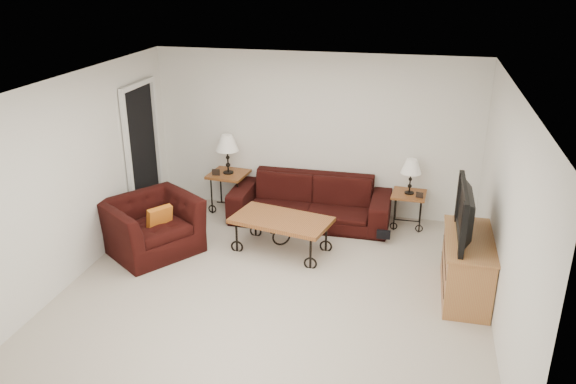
{
  "coord_description": "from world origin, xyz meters",
  "views": [
    {
      "loc": [
        1.53,
        -5.84,
        3.68
      ],
      "look_at": [
        0.0,
        0.7,
        1.0
      ],
      "focal_mm": 35.7,
      "sensor_mm": 36.0,
      "label": 1
    }
  ],
  "objects_px": {
    "sofa": "(310,201)",
    "lamp_right": "(411,176)",
    "side_table_left": "(229,191)",
    "lamp_left": "(228,154)",
    "side_table_right": "(408,210)",
    "tv_stand": "(467,267)",
    "armchair": "(152,226)",
    "backpack": "(384,229)",
    "coffee_table": "(281,235)",
    "television": "(472,213)"
  },
  "relations": [
    {
      "from": "lamp_right",
      "to": "coffee_table",
      "type": "height_order",
      "value": "lamp_right"
    },
    {
      "from": "side_table_left",
      "to": "backpack",
      "type": "height_order",
      "value": "side_table_left"
    },
    {
      "from": "television",
      "to": "lamp_left",
      "type": "bearing_deg",
      "value": -117.0
    },
    {
      "from": "armchair",
      "to": "tv_stand",
      "type": "bearing_deg",
      "value": -57.34
    },
    {
      "from": "side_table_right",
      "to": "lamp_right",
      "type": "relative_size",
      "value": 1.0
    },
    {
      "from": "side_table_left",
      "to": "lamp_right",
      "type": "bearing_deg",
      "value": -0.0
    },
    {
      "from": "lamp_left",
      "to": "tv_stand",
      "type": "bearing_deg",
      "value": -26.87
    },
    {
      "from": "lamp_right",
      "to": "lamp_left",
      "type": "bearing_deg",
      "value": 180.0
    },
    {
      "from": "backpack",
      "to": "television",
      "type": "bearing_deg",
      "value": -71.06
    },
    {
      "from": "side_table_left",
      "to": "backpack",
      "type": "bearing_deg",
      "value": -13.45
    },
    {
      "from": "coffee_table",
      "to": "television",
      "type": "relative_size",
      "value": 1.19
    },
    {
      "from": "backpack",
      "to": "lamp_left",
      "type": "bearing_deg",
      "value": 145.08
    },
    {
      "from": "armchair",
      "to": "sofa",
      "type": "bearing_deg",
      "value": -17.9
    },
    {
      "from": "armchair",
      "to": "tv_stand",
      "type": "height_order",
      "value": "armchair"
    },
    {
      "from": "lamp_left",
      "to": "backpack",
      "type": "height_order",
      "value": "lamp_left"
    },
    {
      "from": "side_table_right",
      "to": "armchair",
      "type": "distance_m",
      "value": 3.73
    },
    {
      "from": "side_table_left",
      "to": "tv_stand",
      "type": "xyz_separation_m",
      "value": [
        3.55,
        -1.8,
        0.06
      ]
    },
    {
      "from": "lamp_left",
      "to": "lamp_right",
      "type": "distance_m",
      "value": 2.81
    },
    {
      "from": "coffee_table",
      "to": "backpack",
      "type": "xyz_separation_m",
      "value": [
        1.35,
        0.61,
        -0.06
      ]
    },
    {
      "from": "tv_stand",
      "to": "lamp_left",
      "type": "bearing_deg",
      "value": 153.13
    },
    {
      "from": "sofa",
      "to": "side_table_right",
      "type": "xyz_separation_m",
      "value": [
        1.46,
        0.18,
        -0.08
      ]
    },
    {
      "from": "sofa",
      "to": "armchair",
      "type": "height_order",
      "value": "armchair"
    },
    {
      "from": "tv_stand",
      "to": "backpack",
      "type": "relative_size",
      "value": 3.26
    },
    {
      "from": "lamp_left",
      "to": "television",
      "type": "distance_m",
      "value": 3.96
    },
    {
      "from": "lamp_left",
      "to": "lamp_right",
      "type": "xyz_separation_m",
      "value": [
        2.81,
        -0.0,
        -0.13
      ]
    },
    {
      "from": "side_table_left",
      "to": "lamp_right",
      "type": "distance_m",
      "value": 2.85
    },
    {
      "from": "armchair",
      "to": "tv_stand",
      "type": "xyz_separation_m",
      "value": [
        4.11,
        -0.19,
        -0.01
      ]
    },
    {
      "from": "sofa",
      "to": "armchair",
      "type": "xyz_separation_m",
      "value": [
        -1.91,
        -1.43,
        0.03
      ]
    },
    {
      "from": "sofa",
      "to": "lamp_right",
      "type": "relative_size",
      "value": 4.51
    },
    {
      "from": "sofa",
      "to": "side_table_left",
      "type": "xyz_separation_m",
      "value": [
        -1.35,
        0.18,
        -0.04
      ]
    },
    {
      "from": "side_table_right",
      "to": "television",
      "type": "relative_size",
      "value": 0.48
    },
    {
      "from": "side_table_left",
      "to": "backpack",
      "type": "distance_m",
      "value": 2.58
    },
    {
      "from": "lamp_right",
      "to": "coffee_table",
      "type": "xyz_separation_m",
      "value": [
        -1.65,
        -1.21,
        -0.55
      ]
    },
    {
      "from": "sofa",
      "to": "lamp_left",
      "type": "bearing_deg",
      "value": 172.41
    },
    {
      "from": "tv_stand",
      "to": "television",
      "type": "bearing_deg",
      "value": -180.0
    },
    {
      "from": "armchair",
      "to": "television",
      "type": "bearing_deg",
      "value": -57.35
    },
    {
      "from": "side_table_right",
      "to": "backpack",
      "type": "bearing_deg",
      "value": -116.59
    },
    {
      "from": "lamp_left",
      "to": "television",
      "type": "bearing_deg",
      "value": -27.0
    },
    {
      "from": "tv_stand",
      "to": "television",
      "type": "height_order",
      "value": "television"
    },
    {
      "from": "lamp_right",
      "to": "tv_stand",
      "type": "xyz_separation_m",
      "value": [
        0.74,
        -1.8,
        -0.43
      ]
    },
    {
      "from": "lamp_left",
      "to": "backpack",
      "type": "relative_size",
      "value": 1.64
    },
    {
      "from": "side_table_right",
      "to": "lamp_left",
      "type": "distance_m",
      "value": 2.88
    },
    {
      "from": "sofa",
      "to": "coffee_table",
      "type": "xyz_separation_m",
      "value": [
        -0.19,
        -1.03,
        -0.1
      ]
    },
    {
      "from": "armchair",
      "to": "tv_stand",
      "type": "relative_size",
      "value": 0.94
    },
    {
      "from": "side_table_right",
      "to": "backpack",
      "type": "xyz_separation_m",
      "value": [
        -0.3,
        -0.6,
        -0.08
      ]
    },
    {
      "from": "side_table_left",
      "to": "lamp_left",
      "type": "distance_m",
      "value": 0.62
    },
    {
      "from": "side_table_right",
      "to": "coffee_table",
      "type": "distance_m",
      "value": 2.05
    },
    {
      "from": "tv_stand",
      "to": "side_table_right",
      "type": "bearing_deg",
      "value": 112.37
    },
    {
      "from": "sofa",
      "to": "armchair",
      "type": "bearing_deg",
      "value": -143.18
    },
    {
      "from": "sofa",
      "to": "tv_stand",
      "type": "bearing_deg",
      "value": -36.37
    }
  ]
}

